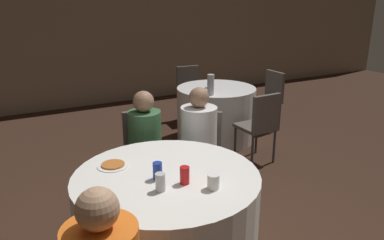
{
  "coord_description": "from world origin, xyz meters",
  "views": [
    {
      "loc": [
        -1.12,
        -2.13,
        1.96
      ],
      "look_at": [
        0.42,
        0.81,
        0.85
      ],
      "focal_mm": 35.0,
      "sensor_mm": 36.0,
      "label": 1
    }
  ],
  "objects_px": {
    "soda_can_blue": "(158,171)",
    "bottle_far": "(211,85)",
    "person_green_jacket": "(147,150)",
    "person_white_shirt": "(197,147)",
    "table_far": "(216,114)",
    "soda_can_silver": "(160,182)",
    "chair_near_north": "(144,147)",
    "chair_far_north": "(190,88)",
    "chair_far_east": "(269,95)",
    "chair_near_northeast": "(201,146)",
    "table_near": "(167,220)",
    "pizza_plate_near": "(113,165)",
    "soda_can_red": "(185,175)"
  },
  "relations": [
    {
      "from": "soda_can_blue",
      "to": "bottle_far",
      "type": "xyz_separation_m",
      "value": [
        1.5,
        1.84,
        0.07
      ]
    },
    {
      "from": "person_green_jacket",
      "to": "person_white_shirt",
      "type": "xyz_separation_m",
      "value": [
        0.43,
        -0.21,
        0.03
      ]
    },
    {
      "from": "table_far",
      "to": "person_green_jacket",
      "type": "distance_m",
      "value": 1.95
    },
    {
      "from": "person_green_jacket",
      "to": "soda_can_silver",
      "type": "distance_m",
      "value": 1.16
    },
    {
      "from": "table_far",
      "to": "chair_near_north",
      "type": "height_order",
      "value": "chair_near_north"
    },
    {
      "from": "chair_near_north",
      "to": "bottle_far",
      "type": "distance_m",
      "value": 1.45
    },
    {
      "from": "chair_far_north",
      "to": "chair_far_east",
      "type": "bearing_deg",
      "value": 137.95
    },
    {
      "from": "table_far",
      "to": "chair_near_northeast",
      "type": "height_order",
      "value": "chair_near_northeast"
    },
    {
      "from": "chair_near_north",
      "to": "soda_can_blue",
      "type": "relative_size",
      "value": 7.25
    },
    {
      "from": "table_near",
      "to": "chair_near_north",
      "type": "xyz_separation_m",
      "value": [
        0.22,
        1.06,
        0.16
      ]
    },
    {
      "from": "pizza_plate_near",
      "to": "soda_can_blue",
      "type": "relative_size",
      "value": 1.93
    },
    {
      "from": "chair_far_north",
      "to": "table_near",
      "type": "bearing_deg",
      "value": 64.7
    },
    {
      "from": "person_white_shirt",
      "to": "soda_can_blue",
      "type": "relative_size",
      "value": 9.52
    },
    {
      "from": "soda_can_red",
      "to": "chair_far_east",
      "type": "bearing_deg",
      "value": 41.64
    },
    {
      "from": "chair_near_northeast",
      "to": "bottle_far",
      "type": "xyz_separation_m",
      "value": [
        0.69,
        1.0,
        0.35
      ]
    },
    {
      "from": "chair_near_north",
      "to": "person_green_jacket",
      "type": "distance_m",
      "value": 0.17
    },
    {
      "from": "table_far",
      "to": "soda_can_silver",
      "type": "distance_m",
      "value": 2.97
    },
    {
      "from": "soda_can_blue",
      "to": "table_far",
      "type": "bearing_deg",
      "value": 50.38
    },
    {
      "from": "soda_can_blue",
      "to": "person_white_shirt",
      "type": "bearing_deg",
      "value": 45.73
    },
    {
      "from": "table_far",
      "to": "chair_far_east",
      "type": "distance_m",
      "value": 0.97
    },
    {
      "from": "table_near",
      "to": "chair_far_north",
      "type": "bearing_deg",
      "value": 59.93
    },
    {
      "from": "soda_can_red",
      "to": "table_far",
      "type": "bearing_deg",
      "value": 54.41
    },
    {
      "from": "person_green_jacket",
      "to": "soda_can_red",
      "type": "height_order",
      "value": "person_green_jacket"
    },
    {
      "from": "chair_far_east",
      "to": "pizza_plate_near",
      "type": "distance_m",
      "value": 3.47
    },
    {
      "from": "soda_can_blue",
      "to": "bottle_far",
      "type": "bearing_deg",
      "value": 50.75
    },
    {
      "from": "chair_far_east",
      "to": "bottle_far",
      "type": "distance_m",
      "value": 1.32
    },
    {
      "from": "soda_can_red",
      "to": "table_near",
      "type": "bearing_deg",
      "value": 107.24
    },
    {
      "from": "chair_near_north",
      "to": "bottle_far",
      "type": "relative_size",
      "value": 3.32
    },
    {
      "from": "chair_far_east",
      "to": "person_white_shirt",
      "type": "bearing_deg",
      "value": 124.28
    },
    {
      "from": "table_far",
      "to": "chair_far_north",
      "type": "relative_size",
      "value": 1.24
    },
    {
      "from": "chair_near_northeast",
      "to": "person_green_jacket",
      "type": "xyz_separation_m",
      "value": [
        -0.54,
        0.09,
        0.03
      ]
    },
    {
      "from": "chair_near_northeast",
      "to": "chair_far_east",
      "type": "height_order",
      "value": "same"
    },
    {
      "from": "person_white_shirt",
      "to": "pizza_plate_near",
      "type": "relative_size",
      "value": 4.92
    },
    {
      "from": "pizza_plate_near",
      "to": "chair_far_north",
      "type": "bearing_deg",
      "value": 53.05
    },
    {
      "from": "bottle_far",
      "to": "table_far",
      "type": "bearing_deg",
      "value": 48.23
    },
    {
      "from": "person_white_shirt",
      "to": "pizza_plate_near",
      "type": "xyz_separation_m",
      "value": [
        -0.91,
        -0.37,
        0.17
      ]
    },
    {
      "from": "table_near",
      "to": "soda_can_red",
      "type": "height_order",
      "value": "soda_can_red"
    },
    {
      "from": "table_near",
      "to": "chair_far_north",
      "type": "relative_size",
      "value": 1.51
    },
    {
      "from": "table_far",
      "to": "soda_can_blue",
      "type": "relative_size",
      "value": 8.99
    },
    {
      "from": "person_white_shirt",
      "to": "pizza_plate_near",
      "type": "distance_m",
      "value": 1.0
    },
    {
      "from": "chair_near_northeast",
      "to": "chair_far_north",
      "type": "relative_size",
      "value": 1.0
    },
    {
      "from": "table_near",
      "to": "soda_can_red",
      "type": "bearing_deg",
      "value": -72.76
    },
    {
      "from": "chair_near_north",
      "to": "person_green_jacket",
      "type": "relative_size",
      "value": 0.78
    },
    {
      "from": "chair_near_north",
      "to": "soda_can_blue",
      "type": "bearing_deg",
      "value": 86.38
    },
    {
      "from": "table_near",
      "to": "person_white_shirt",
      "type": "xyz_separation_m",
      "value": [
        0.62,
        0.68,
        0.22
      ]
    },
    {
      "from": "chair_near_northeast",
      "to": "chair_far_north",
      "type": "distance_m",
      "value": 2.5
    },
    {
      "from": "soda_can_blue",
      "to": "soda_can_red",
      "type": "height_order",
      "value": "same"
    },
    {
      "from": "chair_near_north",
      "to": "soda_can_silver",
      "type": "bearing_deg",
      "value": 86.25
    },
    {
      "from": "chair_far_east",
      "to": "chair_near_northeast",
      "type": "bearing_deg",
      "value": 123.45
    },
    {
      "from": "chair_near_northeast",
      "to": "soda_can_red",
      "type": "xyz_separation_m",
      "value": [
        -0.67,
        -0.98,
        0.28
      ]
    }
  ]
}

